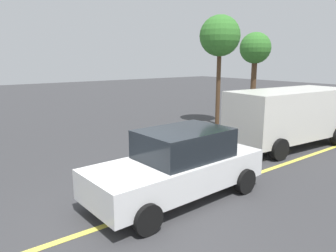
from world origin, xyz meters
TOP-DOWN VIEW (x-y plane):
  - ground_plane at (0.00, 0.00)m, footprint 80.00×80.00m
  - lane_marking_centre at (3.00, 0.00)m, footprint 28.00×0.16m
  - white_van at (7.64, 1.23)m, footprint 5.35×2.62m
  - car_white_behind_van at (1.27, 0.16)m, footprint 4.56×2.11m
  - tree_left_verge at (8.59, 5.91)m, footprint 2.02×2.02m
  - tree_right_verge at (14.88, 8.57)m, footprint 2.11×2.11m

SIDE VIEW (x-z plane):
  - ground_plane at x=0.00m, z-range 0.00..0.00m
  - lane_marking_centre at x=3.00m, z-range 0.00..0.01m
  - car_white_behind_van at x=1.27m, z-range 0.00..1.69m
  - white_van at x=7.64m, z-range 0.17..2.37m
  - tree_right_verge at x=14.88m, z-range 1.39..6.51m
  - tree_left_verge at x=8.59m, z-range 1.67..7.15m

